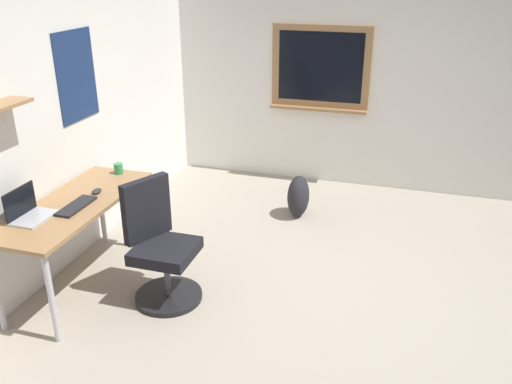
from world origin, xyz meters
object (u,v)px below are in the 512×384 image
laptop (28,211)px  computer_mouse (97,191)px  keyboard (76,206)px  backpack (298,196)px  desk (75,211)px  office_chair (160,250)px  coffee_mug (118,169)px

laptop → computer_mouse: laptop is taller
keyboard → backpack: (1.82, -1.31, -0.53)m
desk → backpack: (1.75, -1.38, -0.44)m
keyboard → computer_mouse: computer_mouse is taller
office_chair → laptop: size_ratio=3.06×
office_chair → keyboard: (-0.11, 0.61, 0.34)m
desk → laptop: 0.38m
desk → laptop: bearing=157.1°
laptop → computer_mouse: bearing=-21.5°
desk → keyboard: size_ratio=3.97×
laptop → coffee_mug: (0.97, -0.16, -0.01)m
office_chair → backpack: size_ratio=2.18×
desk → computer_mouse: 0.24m
desk → coffee_mug: coffee_mug is taller
keyboard → coffee_mug: size_ratio=4.02×
desk → office_chair: office_chair is taller
keyboard → laptop: bearing=140.5°
office_chair → computer_mouse: (0.17, 0.61, 0.34)m
keyboard → desk: bearing=44.3°
laptop → backpack: (2.08, -1.52, -0.57)m
laptop → coffee_mug: size_ratio=3.37×
computer_mouse → backpack: size_ratio=0.24×
laptop → computer_mouse: (0.54, -0.21, -0.04)m
office_chair → keyboard: 0.71m
desk → office_chair: bearing=-86.7°
desk → coffee_mug: 0.65m
keyboard → backpack: bearing=-35.6°
desk → coffee_mug: (0.63, -0.02, 0.12)m
desk → computer_mouse: computer_mouse is taller
keyboard → computer_mouse: size_ratio=3.56×
desk → coffee_mug: size_ratio=15.97×
computer_mouse → backpack: computer_mouse is taller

